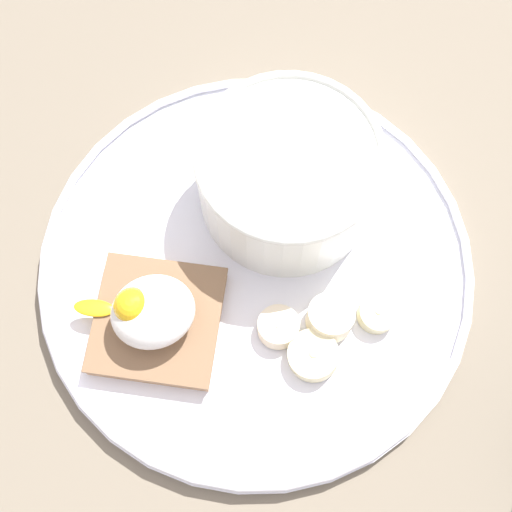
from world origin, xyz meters
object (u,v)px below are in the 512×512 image
toast_slice (158,321)px  banana_slice_right (313,355)px  banana_slice_left (377,314)px  poached_egg (150,311)px  banana_slice_back (274,329)px  oatmeal_bowl (288,177)px  banana_slice_front (330,318)px

toast_slice → banana_slice_right: (-9.17, 5.46, -0.11)cm
banana_slice_left → banana_slice_right: banana_slice_right is taller
poached_egg → banana_slice_right: 11.17cm
banana_slice_left → banana_slice_back: banana_slice_back is taller
banana_slice_right → oatmeal_bowl: bearing=-100.4°
oatmeal_bowl → poached_egg: (11.52, 6.22, -0.11)cm
banana_slice_right → banana_slice_back: bearing=-53.2°
poached_egg → banana_slice_left: poached_egg is taller
oatmeal_bowl → banana_slice_front: oatmeal_bowl is taller
banana_slice_left → banana_slice_back: 7.13cm
toast_slice → banana_slice_back: 7.81cm
toast_slice → banana_slice_left: (-14.28, 4.11, -0.18)cm
oatmeal_bowl → banana_slice_back: oatmeal_bowl is taller
banana_slice_back → banana_slice_right: same height
poached_egg → banana_slice_right: (-9.36, 5.55, -2.52)cm
oatmeal_bowl → banana_slice_right: 12.25cm
toast_slice → oatmeal_bowl: bearing=-150.9°
banana_slice_right → toast_slice: bearing=-30.8°
banana_slice_front → banana_slice_right: size_ratio=0.96×
poached_egg → banana_slice_back: size_ratio=2.19×
toast_slice → banana_slice_back: size_ratio=3.06×
toast_slice → banana_slice_front: size_ratio=2.39×
poached_egg → banana_slice_back: poached_egg is taller
oatmeal_bowl → toast_slice: (11.33, 6.30, -2.53)cm
toast_slice → banana_slice_left: toast_slice is taller
banana_slice_left → banana_slice_back: bearing=-9.8°
poached_egg → banana_slice_front: 12.06cm
poached_egg → banana_slice_front: poached_egg is taller
banana_slice_left → oatmeal_bowl: bearing=-74.2°
oatmeal_bowl → banana_slice_right: bearing=79.6°
oatmeal_bowl → toast_slice: oatmeal_bowl is taller
oatmeal_bowl → toast_slice: size_ratio=1.13×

